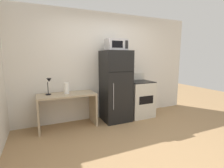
{
  "coord_description": "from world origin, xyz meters",
  "views": [
    {
      "loc": [
        -1.53,
        -2.24,
        1.53
      ],
      "look_at": [
        -0.04,
        1.1,
        0.94
      ],
      "focal_mm": 26.65,
      "sensor_mm": 36.0,
      "label": 1
    }
  ],
  "objects_px": {
    "desk_lamp": "(49,84)",
    "paper_towel_roll": "(66,88)",
    "oven_range": "(139,98)",
    "refrigerator": "(116,86)",
    "desk": "(67,104)",
    "microwave": "(116,45)"
  },
  "relations": [
    {
      "from": "microwave",
      "to": "oven_range",
      "type": "relative_size",
      "value": 0.42
    },
    {
      "from": "desk",
      "to": "paper_towel_roll",
      "type": "distance_m",
      "value": 0.34
    },
    {
      "from": "refrigerator",
      "to": "oven_range",
      "type": "xyz_separation_m",
      "value": [
        0.69,
        0.01,
        -0.38
      ]
    },
    {
      "from": "desk",
      "to": "desk_lamp",
      "type": "height_order",
      "value": "desk_lamp"
    },
    {
      "from": "desk_lamp",
      "to": "oven_range",
      "type": "distance_m",
      "value": 2.25
    },
    {
      "from": "paper_towel_roll",
      "to": "refrigerator",
      "type": "bearing_deg",
      "value": -2.16
    },
    {
      "from": "paper_towel_roll",
      "to": "refrigerator",
      "type": "xyz_separation_m",
      "value": [
        1.15,
        -0.04,
        -0.03
      ]
    },
    {
      "from": "desk_lamp",
      "to": "paper_towel_roll",
      "type": "height_order",
      "value": "desk_lamp"
    },
    {
      "from": "desk",
      "to": "refrigerator",
      "type": "xyz_separation_m",
      "value": [
        1.15,
        -0.04,
        0.31
      ]
    },
    {
      "from": "oven_range",
      "to": "paper_towel_roll",
      "type": "bearing_deg",
      "value": 179.01
    },
    {
      "from": "refrigerator",
      "to": "paper_towel_roll",
      "type": "bearing_deg",
      "value": 177.84
    },
    {
      "from": "desk_lamp",
      "to": "microwave",
      "type": "relative_size",
      "value": 0.77
    },
    {
      "from": "refrigerator",
      "to": "microwave",
      "type": "bearing_deg",
      "value": -89.68
    },
    {
      "from": "refrigerator",
      "to": "microwave",
      "type": "relative_size",
      "value": 3.66
    },
    {
      "from": "desk",
      "to": "paper_towel_roll",
      "type": "xyz_separation_m",
      "value": [
        -0.0,
        0.0,
        0.34
      ]
    },
    {
      "from": "desk",
      "to": "microwave",
      "type": "height_order",
      "value": "microwave"
    },
    {
      "from": "refrigerator",
      "to": "desk_lamp",
      "type": "bearing_deg",
      "value": 176.75
    },
    {
      "from": "paper_towel_roll",
      "to": "oven_range",
      "type": "bearing_deg",
      "value": -0.99
    },
    {
      "from": "paper_towel_roll",
      "to": "refrigerator",
      "type": "distance_m",
      "value": 1.15
    },
    {
      "from": "desk_lamp",
      "to": "refrigerator",
      "type": "height_order",
      "value": "refrigerator"
    },
    {
      "from": "paper_towel_roll",
      "to": "microwave",
      "type": "distance_m",
      "value": 1.49
    },
    {
      "from": "desk_lamp",
      "to": "refrigerator",
      "type": "relative_size",
      "value": 0.21
    }
  ]
}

